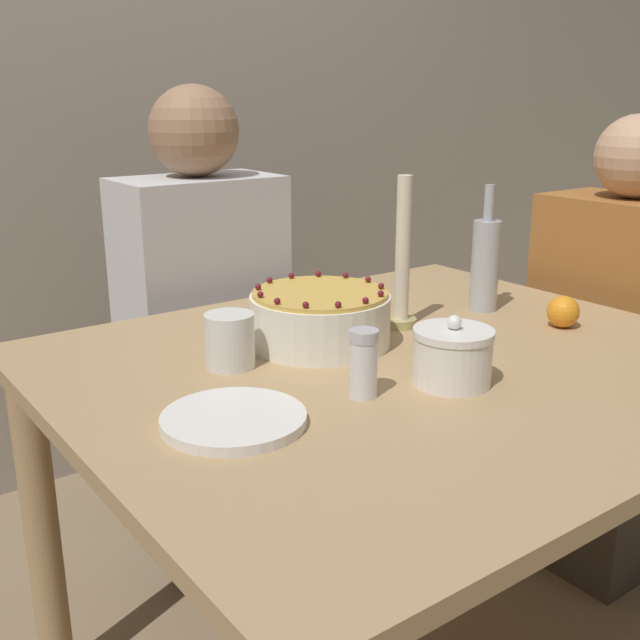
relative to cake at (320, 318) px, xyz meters
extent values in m
cube|color=#ADA393|center=(0.07, 1.25, 0.48)|extent=(8.00, 0.05, 2.60)
cube|color=tan|center=(0.07, -0.15, -0.07)|extent=(1.22, 1.06, 0.03)
cylinder|color=tan|center=(-0.48, 0.32, -0.45)|extent=(0.07, 0.07, 0.74)
cylinder|color=tan|center=(0.62, 0.32, -0.45)|extent=(0.07, 0.07, 0.74)
cylinder|color=white|center=(0.00, 0.00, 0.00)|extent=(0.27, 0.27, 0.10)
cylinder|color=gold|center=(0.00, 0.00, 0.05)|extent=(0.26, 0.26, 0.01)
sphere|color=maroon|center=(0.12, 0.00, 0.06)|extent=(0.01, 0.01, 0.01)
sphere|color=maroon|center=(0.10, 0.05, 0.06)|extent=(0.01, 0.01, 0.01)
sphere|color=maroon|center=(0.07, 0.10, 0.06)|extent=(0.01, 0.01, 0.01)
sphere|color=maroon|center=(0.01, 0.12, 0.06)|extent=(0.01, 0.01, 0.01)
sphere|color=maroon|center=(-0.04, 0.11, 0.06)|extent=(0.01, 0.01, 0.01)
sphere|color=maroon|center=(-0.09, 0.08, 0.06)|extent=(0.01, 0.01, 0.01)
sphere|color=maroon|center=(-0.11, 0.03, 0.06)|extent=(0.01, 0.01, 0.01)
sphere|color=maroon|center=(-0.11, -0.03, 0.06)|extent=(0.01, 0.01, 0.01)
sphere|color=maroon|center=(-0.09, -0.08, 0.06)|extent=(0.01, 0.01, 0.01)
sphere|color=maroon|center=(-0.04, -0.11, 0.06)|extent=(0.01, 0.01, 0.01)
sphere|color=maroon|center=(0.01, -0.12, 0.06)|extent=(0.01, 0.01, 0.01)
sphere|color=maroon|center=(0.07, -0.10, 0.06)|extent=(0.01, 0.01, 0.01)
sphere|color=maroon|center=(0.10, -0.05, 0.06)|extent=(0.01, 0.01, 0.01)
cylinder|color=white|center=(0.06, -0.29, -0.01)|extent=(0.13, 0.13, 0.08)
cylinder|color=white|center=(0.06, -0.29, 0.04)|extent=(0.13, 0.13, 0.01)
sphere|color=white|center=(0.06, -0.29, 0.05)|extent=(0.02, 0.02, 0.02)
cylinder|color=white|center=(-0.10, -0.25, -0.01)|extent=(0.05, 0.05, 0.09)
cylinder|color=silver|center=(-0.10, -0.25, 0.05)|extent=(0.05, 0.05, 0.02)
cylinder|color=white|center=(-0.32, -0.22, -0.05)|extent=(0.21, 0.21, 0.01)
cylinder|color=white|center=(-0.32, -0.22, -0.04)|extent=(0.21, 0.21, 0.01)
cylinder|color=tan|center=(0.20, -0.01, -0.04)|extent=(0.07, 0.07, 0.02)
cylinder|color=silver|center=(0.20, -0.01, 0.11)|extent=(0.03, 0.03, 0.29)
cylinder|color=#B2B7BC|center=(0.44, -0.02, 0.05)|extent=(0.06, 0.06, 0.20)
cylinder|color=#B2B7BC|center=(0.44, -0.02, 0.19)|extent=(0.02, 0.02, 0.08)
cylinder|color=white|center=(-0.20, -0.01, 0.00)|extent=(0.09, 0.09, 0.10)
sphere|color=orange|center=(0.47, -0.21, -0.02)|extent=(0.07, 0.07, 0.07)
cube|color=#2D2D38|center=(0.05, 0.58, -0.60)|extent=(0.34, 0.34, 0.45)
cube|color=silver|center=(0.05, 0.58, -0.08)|extent=(0.40, 0.24, 0.59)
sphere|color=#9E7556|center=(0.05, 0.58, 0.32)|extent=(0.22, 0.22, 0.22)
cube|color=#473D33|center=(0.88, -0.08, -0.60)|extent=(0.34, 0.34, 0.45)
cube|color=#A5662D|center=(0.88, -0.08, -0.10)|extent=(0.24, 0.40, 0.54)
sphere|color=tan|center=(0.88, -0.08, 0.27)|extent=(0.20, 0.20, 0.20)
camera|label=1|loc=(-0.81, -1.10, 0.41)|focal=42.00mm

